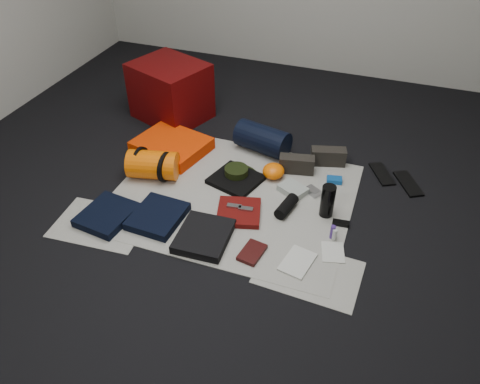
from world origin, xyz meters
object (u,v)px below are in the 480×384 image
(red_cabinet, at_px, (171,91))
(compact_camera, at_px, (313,191))
(sleeping_pad, at_px, (172,145))
(navy_duffel, at_px, (262,139))
(paperback_book, at_px, (252,252))
(water_bottle, at_px, (328,201))
(stuff_sack, at_px, (153,165))

(red_cabinet, xyz_separation_m, compact_camera, (1.39, -0.66, -0.21))
(sleeping_pad, height_order, navy_duffel, navy_duffel)
(navy_duffel, height_order, paperback_book, navy_duffel)
(red_cabinet, height_order, sleeping_pad, red_cabinet)
(navy_duffel, xyz_separation_m, water_bottle, (0.62, -0.57, 0.01))
(water_bottle, bearing_deg, compact_camera, 125.03)
(compact_camera, bearing_deg, navy_duffel, 174.56)
(sleeping_pad, relative_size, compact_camera, 5.15)
(paperback_book, bearing_deg, sleeping_pad, 147.49)
(stuff_sack, relative_size, compact_camera, 3.46)
(compact_camera, bearing_deg, water_bottle, -21.84)
(sleeping_pad, bearing_deg, stuff_sack, -85.36)
(navy_duffel, distance_m, water_bottle, 0.84)
(water_bottle, relative_size, compact_camera, 2.24)
(red_cabinet, distance_m, stuff_sack, 0.90)
(red_cabinet, bearing_deg, sleeping_pad, -44.04)
(red_cabinet, xyz_separation_m, water_bottle, (1.52, -0.84, -0.12))
(water_bottle, bearing_deg, red_cabinet, 151.03)
(water_bottle, bearing_deg, paperback_book, -124.24)
(sleeping_pad, height_order, compact_camera, sleeping_pad)
(navy_duffel, distance_m, compact_camera, 0.63)
(water_bottle, distance_m, compact_camera, 0.24)
(red_cabinet, distance_m, compact_camera, 1.55)
(stuff_sack, distance_m, water_bottle, 1.25)
(stuff_sack, relative_size, paperback_book, 1.91)
(stuff_sack, bearing_deg, water_bottle, 0.34)
(sleeping_pad, height_order, stuff_sack, stuff_sack)
(sleeping_pad, xyz_separation_m, compact_camera, (1.15, -0.16, -0.03))
(stuff_sack, xyz_separation_m, navy_duffel, (0.63, 0.58, 0.00))
(sleeping_pad, height_order, paperback_book, sleeping_pad)
(navy_duffel, relative_size, water_bottle, 1.81)
(water_bottle, xyz_separation_m, paperback_book, (-0.34, -0.50, -0.10))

